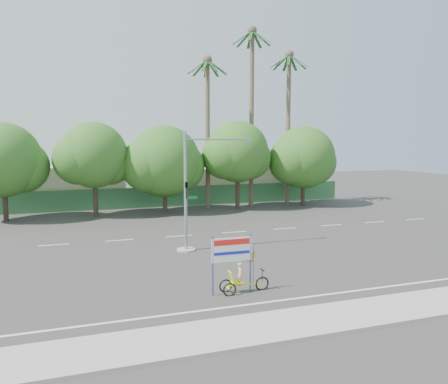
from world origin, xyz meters
name	(u,v)px	position (x,y,z in m)	size (l,w,h in m)	color
ground	(251,265)	(0.00, 0.00, 0.00)	(120.00, 120.00, 0.00)	#33302D
sidewalk_near	(329,318)	(0.00, -7.50, 0.06)	(50.00, 2.40, 0.12)	gray
fence	(168,197)	(0.00, 21.50, 1.00)	(38.00, 0.08, 2.00)	#336B3D
building_left	(61,186)	(-10.00, 26.00, 2.00)	(12.00, 8.00, 4.00)	beige
building_right	(229,182)	(8.00, 26.00, 1.80)	(14.00, 8.00, 3.60)	beige
tree_far_left	(2,162)	(-14.05, 18.00, 4.76)	(7.14, 6.00, 7.96)	#473828
tree_left	(94,158)	(-7.05, 18.00, 5.06)	(6.66, 5.60, 8.07)	#473828
tree_center	(164,163)	(-1.05, 18.00, 4.47)	(7.62, 6.40, 7.85)	#473828
tree_right	(237,154)	(5.95, 18.00, 5.24)	(6.90, 5.80, 8.36)	#473828
tree_far_right	(303,159)	(12.95, 18.00, 4.64)	(7.38, 6.20, 7.94)	#473828
palm_tall	(252,100)	(8.00, 19.50, 10.46)	(3.73, 3.79, 17.45)	#70604C
palm_mid	(288,112)	(12.00, 19.50, 9.40)	(3.73, 3.79, 15.45)	#70604C
palm_short	(208,115)	(3.50, 19.50, 8.86)	(3.73, 3.79, 14.45)	#70604C
traffic_signal	(191,202)	(-2.20, 3.98, 2.92)	(4.72, 1.10, 7.00)	gray
trike_billboard	(237,269)	(-2.17, -3.76, 1.02)	(2.59, 0.60, 2.55)	black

